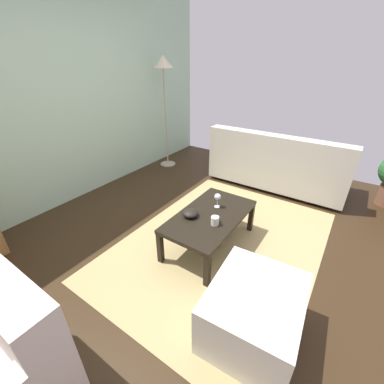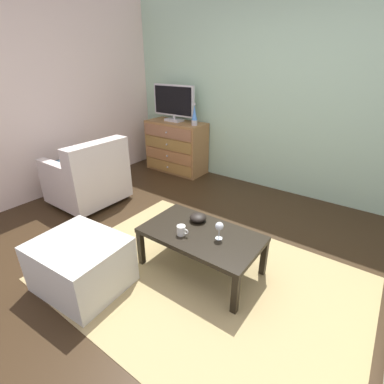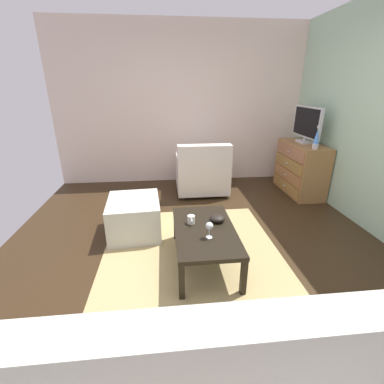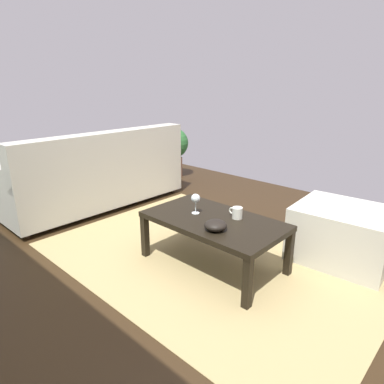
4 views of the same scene
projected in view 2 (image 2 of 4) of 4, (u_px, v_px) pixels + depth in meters
ground_plane at (197, 261)px, 2.75m from camera, size 5.67×4.66×0.05m
wall_accent_rear at (289, 93)px, 3.69m from camera, size 5.67×0.12×2.72m
wall_plain_left at (28, 94)px, 3.54m from camera, size 0.12×4.66×2.72m
area_rug at (202, 279)px, 2.48m from camera, size 2.60×1.90×0.01m
dresser at (176, 147)px, 4.75m from camera, size 1.01×0.49×0.84m
tv at (174, 102)px, 4.49m from camera, size 0.78×0.18×0.56m
lava_lamp at (194, 116)px, 4.27m from camera, size 0.09×0.09×0.33m
coffee_table at (201, 237)px, 2.47m from camera, size 1.04×0.59×0.39m
wine_glass at (219, 227)px, 2.33m from camera, size 0.07×0.07×0.16m
mug at (181, 230)px, 2.41m from camera, size 0.11×0.08×0.08m
bowl_decorative at (198, 217)px, 2.62m from camera, size 0.16×0.16×0.07m
armchair at (89, 178)px, 3.68m from camera, size 0.80×0.83×0.86m
ottoman at (81, 264)px, 2.33m from camera, size 0.74×0.65×0.43m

